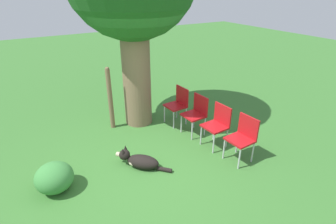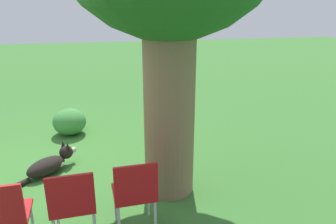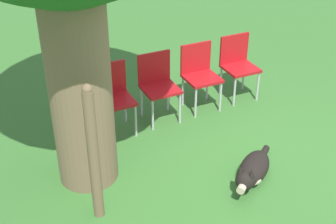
{
  "view_description": "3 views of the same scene",
  "coord_description": "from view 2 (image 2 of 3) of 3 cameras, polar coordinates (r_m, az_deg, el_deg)",
  "views": [
    {
      "loc": [
        -1.72,
        -3.65,
        3.03
      ],
      "look_at": [
        0.77,
        0.61,
        0.6
      ],
      "focal_mm": 28.0,
      "sensor_mm": 36.0,
      "label": 1
    },
    {
      "loc": [
        4.26,
        0.87,
        2.42
      ],
      "look_at": [
        0.53,
        1.57,
        1.08
      ],
      "focal_mm": 35.0,
      "sensor_mm": 36.0,
      "label": 2
    },
    {
      "loc": [
        -3.57,
        2.26,
        3.25
      ],
      "look_at": [
        0.67,
        0.6,
        0.51
      ],
      "focal_mm": 50.0,
      "sensor_mm": 36.0,
      "label": 3
    }
  ],
  "objects": [
    {
      "name": "ground_plane",
      "position": [
        4.97,
        -19.61,
        -10.94
      ],
      "size": [
        30.0,
        30.0,
        0.0
      ],
      "primitive_type": "plane",
      "color": "#38702D"
    },
    {
      "name": "dog",
      "position": [
        5.1,
        -19.82,
        -8.51
      ],
      "size": [
        0.79,
        0.83,
        0.37
      ],
      "rotation": [
        0.0,
        0.0,
        2.33
      ],
      "color": "black",
      "rests_on": "ground_plane"
    },
    {
      "name": "fence_post",
      "position": [
        4.75,
        -0.64,
        -1.4
      ],
      "size": [
        0.1,
        0.1,
        1.45
      ],
      "color": "brown",
      "rests_on": "ground_plane"
    },
    {
      "name": "red_chair_1",
      "position": [
        3.52,
        -26.81,
        -15.62
      ],
      "size": [
        0.45,
        0.47,
        0.88
      ],
      "rotation": [
        0.0,
        0.0,
        3.21
      ],
      "color": "#B21419",
      "rests_on": "ground_plane"
    },
    {
      "name": "red_chair_2",
      "position": [
        3.46,
        -16.28,
        -14.83
      ],
      "size": [
        0.45,
        0.47,
        0.88
      ],
      "rotation": [
        0.0,
        0.0,
        3.21
      ],
      "color": "#B21419",
      "rests_on": "ground_plane"
    },
    {
      "name": "red_chair_3",
      "position": [
        3.51,
        -5.79,
        -13.55
      ],
      "size": [
        0.45,
        0.47,
        0.88
      ],
      "rotation": [
        0.0,
        0.0,
        3.21
      ],
      "color": "#B21419",
      "rests_on": "ground_plane"
    },
    {
      "name": "low_shrub",
      "position": [
        6.32,
        -16.77,
        -1.63
      ],
      "size": [
        0.6,
        0.6,
        0.48
      ],
      "color": "#3D843D",
      "rests_on": "ground_plane"
    }
  ]
}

